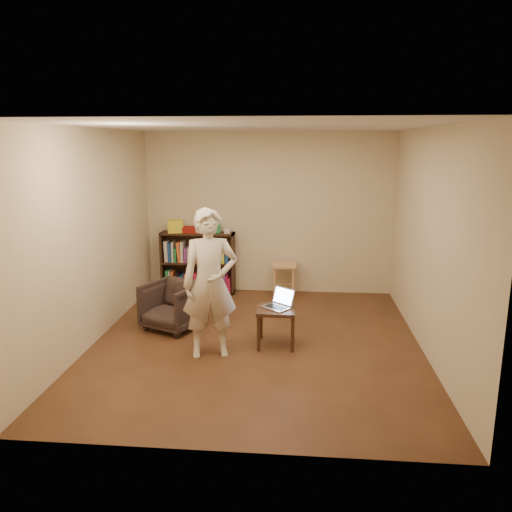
# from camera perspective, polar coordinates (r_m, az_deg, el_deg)

# --- Properties ---
(floor) EXTENTS (4.50, 4.50, 0.00)m
(floor) POSITION_cam_1_polar(r_m,az_deg,el_deg) (6.28, 0.03, -9.87)
(floor) COLOR #412615
(floor) RESTS_ON ground
(ceiling) EXTENTS (4.50, 4.50, 0.00)m
(ceiling) POSITION_cam_1_polar(r_m,az_deg,el_deg) (5.79, 0.03, 14.58)
(ceiling) COLOR silver
(ceiling) RESTS_ON wall_back
(wall_back) EXTENTS (4.00, 0.00, 4.00)m
(wall_back) POSITION_cam_1_polar(r_m,az_deg,el_deg) (8.11, 1.45, 4.87)
(wall_back) COLOR beige
(wall_back) RESTS_ON floor
(wall_left) EXTENTS (0.00, 4.50, 4.50)m
(wall_left) POSITION_cam_1_polar(r_m,az_deg,el_deg) (6.39, -18.14, 2.07)
(wall_left) COLOR beige
(wall_left) RESTS_ON floor
(wall_right) EXTENTS (0.00, 4.50, 4.50)m
(wall_right) POSITION_cam_1_polar(r_m,az_deg,el_deg) (6.06, 19.23, 1.43)
(wall_right) COLOR beige
(wall_right) RESTS_ON floor
(bookshelf) EXTENTS (1.20, 0.30, 1.00)m
(bookshelf) POSITION_cam_1_polar(r_m,az_deg,el_deg) (8.28, -6.61, -1.12)
(bookshelf) COLOR black
(bookshelf) RESTS_ON floor
(box_yellow) EXTENTS (0.27, 0.22, 0.20)m
(box_yellow) POSITION_cam_1_polar(r_m,az_deg,el_deg) (8.18, -9.19, 3.35)
(box_yellow) COLOR yellow
(box_yellow) RESTS_ON bookshelf
(red_cloth) EXTENTS (0.28, 0.20, 0.09)m
(red_cloth) POSITION_cam_1_polar(r_m,az_deg,el_deg) (8.15, -7.34, 3.00)
(red_cloth) COLOR maroon
(red_cloth) RESTS_ON bookshelf
(box_green) EXTENTS (0.16, 0.16, 0.14)m
(box_green) POSITION_cam_1_polar(r_m,az_deg,el_deg) (8.09, -4.58, 3.16)
(box_green) COLOR #207941
(box_green) RESTS_ON bookshelf
(box_white) EXTENTS (0.11, 0.11, 0.07)m
(box_white) POSITION_cam_1_polar(r_m,az_deg,el_deg) (8.04, -3.34, 2.88)
(box_white) COLOR beige
(box_white) RESTS_ON bookshelf
(stool) EXTENTS (0.37, 0.37, 0.54)m
(stool) POSITION_cam_1_polar(r_m,az_deg,el_deg) (7.99, 3.25, -1.61)
(stool) COLOR tan
(stool) RESTS_ON floor
(armchair) EXTENTS (0.90, 0.91, 0.63)m
(armchair) POSITION_cam_1_polar(r_m,az_deg,el_deg) (6.73, -9.48, -5.62)
(armchair) COLOR #2F221F
(armchair) RESTS_ON floor
(side_table) EXTENTS (0.46, 0.46, 0.47)m
(side_table) POSITION_cam_1_polar(r_m,az_deg,el_deg) (6.08, 2.33, -6.70)
(side_table) COLOR black
(side_table) RESTS_ON floor
(laptop) EXTENTS (0.42, 0.42, 0.23)m
(laptop) POSITION_cam_1_polar(r_m,az_deg,el_deg) (6.08, 2.65, -5.36)
(laptop) COLOR #B8B8BD
(laptop) RESTS_ON side_table
(person) EXTENTS (0.71, 0.56, 1.72)m
(person) POSITION_cam_1_polar(r_m,az_deg,el_deg) (5.68, -5.28, -3.18)
(person) COLOR beige
(person) RESTS_ON floor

